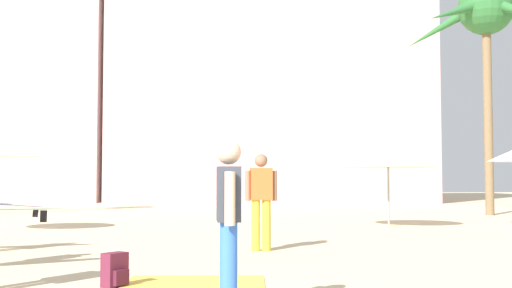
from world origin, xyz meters
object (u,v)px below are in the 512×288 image
palm_tree_far_left (486,17)px  cafe_umbrella_1 (388,159)px  person_near_left (261,197)px  backpack (115,270)px  person_near_right (229,220)px  beach_towel (195,282)px

palm_tree_far_left → cafe_umbrella_1: (-5.47, -5.54, -5.52)m
person_near_left → backpack: bearing=-32.9°
cafe_umbrella_1 → backpack: 11.51m
cafe_umbrella_1 → person_near_right: 12.49m
cafe_umbrella_1 → person_near_left: cafe_umbrella_1 is taller
cafe_umbrella_1 → person_near_right: size_ratio=1.55×
backpack → cafe_umbrella_1: bearing=97.8°
backpack → person_near_left: (2.17, 3.85, 0.78)m
cafe_umbrella_1 → person_near_left: bearing=-125.9°
cafe_umbrella_1 → beach_towel: bearing=-119.8°
person_near_left → cafe_umbrella_1: bearing=140.6°
cafe_umbrella_1 → backpack: size_ratio=6.30×
backpack → person_near_left: person_near_left is taller
backpack → person_near_right: 2.43m
backpack → person_near_left: size_ratio=0.23×
person_near_right → person_near_left: size_ratio=0.95×
backpack → beach_towel: bearing=55.6°
beach_towel → person_near_right: person_near_right is taller
backpack → person_near_right: size_ratio=0.25×
cafe_umbrella_1 → person_near_left: 7.04m
palm_tree_far_left → backpack: bearing=-128.0°
backpack → palm_tree_far_left: bearing=93.2°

